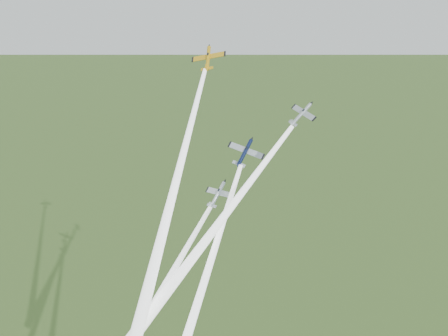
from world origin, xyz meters
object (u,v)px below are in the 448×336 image
plane_yellow (208,58)px  plane_navy (245,152)px  plane_silver_low (218,194)px  plane_silver_right (302,114)px

plane_yellow → plane_navy: size_ratio=1.01×
plane_navy → plane_silver_low: plane_navy is taller
plane_silver_right → plane_silver_low: size_ratio=0.91×
plane_yellow → plane_silver_low: 32.33m
plane_silver_right → plane_navy: bearing=-135.3°
plane_yellow → plane_silver_low: plane_yellow is taller
plane_silver_right → plane_silver_low: 25.24m
plane_silver_low → plane_yellow: bearing=141.5°
plane_silver_low → plane_navy: bearing=53.1°
plane_silver_right → plane_silver_low: bearing=-127.5°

